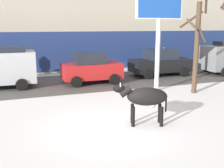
% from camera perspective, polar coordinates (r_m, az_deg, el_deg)
% --- Properties ---
extents(ground_plane, '(120.00, 120.00, 0.00)m').
position_cam_1_polar(ground_plane, '(9.43, 0.84, -9.14)').
color(ground_plane, white).
extents(road_strip, '(60.00, 5.60, 0.01)m').
position_cam_1_polar(road_strip, '(16.70, -8.82, 0.19)').
color(road_strip, '#514F4C').
rests_on(road_strip, ground).
extents(cow_black, '(1.92, 1.04, 1.54)m').
position_cam_1_polar(cow_black, '(9.49, 6.94, -2.78)').
color(cow_black, black).
rests_on(cow_black, ground).
extents(billboard, '(2.52, 0.27, 5.56)m').
position_cam_1_polar(billboard, '(14.43, 9.88, 15.51)').
color(billboard, silver).
rests_on(billboard, ground).
extents(car_red_hatchback, '(3.52, 1.95, 1.86)m').
position_cam_1_polar(car_red_hatchback, '(16.39, -4.40, 3.35)').
color(car_red_hatchback, red).
rests_on(car_red_hatchback, ground).
extents(car_black_sedan, '(4.22, 2.01, 1.84)m').
position_cam_1_polar(car_black_sedan, '(19.15, 10.13, 4.41)').
color(car_black_sedan, black).
rests_on(car_black_sedan, ground).
extents(pedestrian_near_billboard, '(0.36, 0.24, 1.73)m').
position_cam_1_polar(pedestrian_near_billboard, '(22.27, 10.77, 5.38)').
color(pedestrian_near_billboard, '#282833').
rests_on(pedestrian_near_billboard, ground).
extents(pedestrian_by_cars, '(0.36, 0.24, 1.73)m').
position_cam_1_polar(pedestrian_by_cars, '(19.18, -17.18, 3.98)').
color(pedestrian_by_cars, '#282833').
rests_on(pedestrian_by_cars, ground).
extents(bare_tree_left_lot, '(1.32, 1.23, 4.71)m').
position_cam_1_polar(bare_tree_left_lot, '(14.44, 17.30, 7.94)').
color(bare_tree_left_lot, '#4C3828').
rests_on(bare_tree_left_lot, ground).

